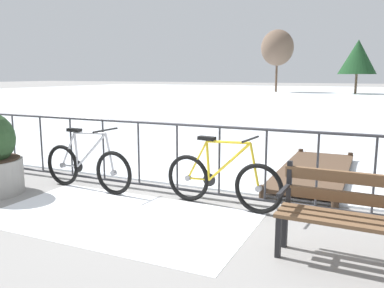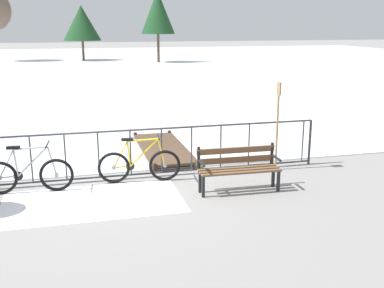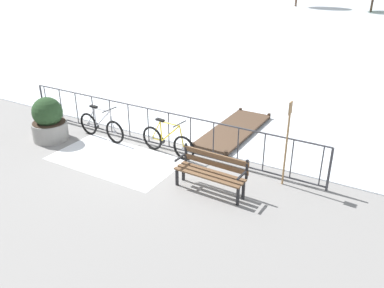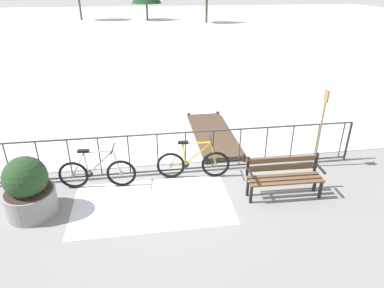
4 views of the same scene
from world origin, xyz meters
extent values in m
plane|color=gray|center=(0.00, 0.00, 0.00)|extent=(160.00, 160.00, 0.00)
cube|color=silver|center=(0.00, 28.40, 0.01)|extent=(80.00, 56.00, 0.03)
cube|color=white|center=(-0.53, -1.20, 0.00)|extent=(3.29, 1.84, 0.01)
cylinder|color=#38383D|center=(0.00, 0.00, 1.05)|extent=(9.00, 0.04, 0.04)
cylinder|color=#38383D|center=(0.00, 0.00, 0.08)|extent=(9.00, 0.04, 0.04)
cylinder|color=#38383D|center=(4.50, 0.00, 0.53)|extent=(0.06, 0.06, 1.05)
cylinder|color=#38383D|center=(-3.66, 0.00, 0.57)|extent=(0.03, 0.03, 0.97)
cylinder|color=#38383D|center=(-2.99, 0.00, 0.57)|extent=(0.03, 0.03, 0.97)
cylinder|color=#38383D|center=(-2.33, 0.00, 0.57)|extent=(0.03, 0.03, 0.97)
cylinder|color=#38383D|center=(-1.66, 0.00, 0.57)|extent=(0.03, 0.03, 0.97)
cylinder|color=#38383D|center=(-1.00, 0.00, 0.57)|extent=(0.03, 0.03, 0.97)
cylinder|color=#38383D|center=(-0.33, 0.00, 0.57)|extent=(0.03, 0.03, 0.97)
cylinder|color=#38383D|center=(0.33, 0.00, 0.57)|extent=(0.03, 0.03, 0.97)
cylinder|color=#38383D|center=(1.00, 0.00, 0.57)|extent=(0.03, 0.03, 0.97)
cylinder|color=#38383D|center=(1.66, 0.00, 0.57)|extent=(0.03, 0.03, 0.97)
cylinder|color=#38383D|center=(2.33, 0.00, 0.57)|extent=(0.03, 0.03, 0.97)
cylinder|color=#38383D|center=(2.99, 0.00, 0.57)|extent=(0.03, 0.03, 0.97)
cylinder|color=#38383D|center=(3.66, 0.00, 0.57)|extent=(0.03, 0.03, 0.97)
cylinder|color=#38383D|center=(4.32, 0.00, 0.57)|extent=(0.03, 0.03, 0.97)
torus|color=black|center=(-0.05, -0.22, 0.33)|extent=(0.66, 0.13, 0.66)
cylinder|color=gray|center=(-0.05, -0.22, 0.33)|extent=(0.08, 0.07, 0.08)
torus|color=black|center=(1.00, -0.33, 0.33)|extent=(0.66, 0.13, 0.66)
cylinder|color=gray|center=(1.00, -0.33, 0.33)|extent=(0.08, 0.07, 0.08)
cylinder|color=yellow|center=(0.26, -0.25, 0.62)|extent=(0.08, 0.04, 0.53)
cylinder|color=yellow|center=(0.58, -0.29, 0.63)|extent=(0.61, 0.10, 0.59)
cylinder|color=yellow|center=(0.56, -0.28, 0.90)|extent=(0.63, 0.10, 0.07)
cylinder|color=yellow|center=(0.12, -0.24, 0.34)|extent=(0.34, 0.06, 0.05)
cylinder|color=yellow|center=(0.10, -0.24, 0.61)|extent=(0.32, 0.06, 0.56)
cylinder|color=yellow|center=(0.93, -0.32, 0.62)|extent=(0.16, 0.05, 0.59)
cube|color=black|center=(0.24, -0.25, 0.92)|extent=(0.25, 0.12, 0.05)
cylinder|color=black|center=(0.87, -0.32, 0.96)|extent=(0.08, 0.52, 0.03)
cylinder|color=black|center=(0.29, -0.26, 0.35)|extent=(0.18, 0.04, 0.18)
torus|color=black|center=(-2.22, -0.33, 0.33)|extent=(0.66, 0.11, 0.66)
cylinder|color=gray|center=(-2.22, -0.33, 0.33)|extent=(0.08, 0.07, 0.08)
torus|color=black|center=(-1.18, -0.42, 0.33)|extent=(0.66, 0.11, 0.66)
cylinder|color=gray|center=(-1.18, -0.42, 0.33)|extent=(0.08, 0.07, 0.08)
cylinder|color=#B2B2B7|center=(-1.91, -0.36, 0.62)|extent=(0.08, 0.04, 0.53)
cylinder|color=#B2B2B7|center=(-1.60, -0.38, 0.63)|extent=(0.61, 0.08, 0.59)
cylinder|color=#B2B2B7|center=(-1.62, -0.38, 0.90)|extent=(0.63, 0.09, 0.07)
cylinder|color=#B2B2B7|center=(-2.06, -0.35, 0.34)|extent=(0.34, 0.06, 0.05)
cylinder|color=#B2B2B7|center=(-2.08, -0.34, 0.61)|extent=(0.32, 0.05, 0.56)
cylinder|color=#B2B2B7|center=(-1.24, -0.41, 0.62)|extent=(0.16, 0.04, 0.59)
cube|color=black|center=(-1.93, -0.36, 0.92)|extent=(0.25, 0.12, 0.05)
cylinder|color=black|center=(-1.30, -0.41, 0.96)|extent=(0.07, 0.52, 0.03)
cylinder|color=black|center=(-1.89, -0.36, 0.35)|extent=(0.18, 0.03, 0.18)
cube|color=brown|center=(2.28, -1.20, 0.44)|extent=(1.60, 0.15, 0.04)
cube|color=brown|center=(2.27, -1.36, 0.44)|extent=(1.60, 0.15, 0.04)
cube|color=brown|center=(2.27, -1.51, 0.44)|extent=(1.60, 0.15, 0.04)
cube|color=brown|center=(2.28, -1.11, 0.58)|extent=(1.60, 0.10, 0.12)
cube|color=brown|center=(2.28, -1.11, 0.78)|extent=(1.60, 0.10, 0.12)
cube|color=black|center=(3.03, -1.51, 0.22)|extent=(0.05, 0.06, 0.44)
cube|color=black|center=(3.04, -1.25, 0.22)|extent=(0.05, 0.06, 0.44)
cube|color=black|center=(3.04, -1.13, 0.67)|extent=(0.05, 0.05, 0.45)
cube|color=black|center=(3.03, -1.38, 0.64)|extent=(0.05, 0.40, 0.04)
cube|color=black|center=(1.51, -1.47, 0.22)|extent=(0.05, 0.06, 0.44)
cube|color=black|center=(1.52, -1.20, 0.22)|extent=(0.05, 0.06, 0.44)
cube|color=black|center=(1.52, -1.08, 0.67)|extent=(0.05, 0.05, 0.45)
cube|color=black|center=(1.51, -1.33, 0.64)|extent=(0.05, 0.40, 0.04)
cylinder|color=gray|center=(-2.92, -1.15, 0.26)|extent=(0.97, 0.97, 0.52)
cylinder|color=#38281E|center=(-2.92, -1.15, 0.53)|extent=(0.90, 0.90, 0.02)
sphere|color=#264223|center=(-2.92, -1.15, 0.83)|extent=(0.83, 0.83, 0.83)
cylinder|color=#937047|center=(3.56, -0.21, 0.85)|extent=(0.04, 0.04, 1.70)
cube|color=#937047|center=(3.56, -0.21, 1.84)|extent=(0.03, 0.16, 0.28)
cube|color=#4C3828|center=(1.38, 1.86, 0.12)|extent=(1.10, 3.13, 0.06)
cylinder|color=#35271C|center=(0.89, 0.30, 0.10)|extent=(0.10, 0.10, 0.20)
cylinder|color=#35271C|center=(1.88, 0.30, 0.10)|extent=(0.10, 0.10, 0.20)
cylinder|color=#35271C|center=(0.89, 3.43, 0.10)|extent=(0.10, 0.10, 0.20)
cylinder|color=#35271C|center=(1.88, 3.43, 0.10)|extent=(0.10, 0.10, 0.20)
cylinder|color=brown|center=(-7.02, 35.20, 1.70)|extent=(0.21, 0.21, 3.40)
cylinder|color=brown|center=(6.61, 30.52, 2.01)|extent=(0.22, 0.22, 4.01)
cylinder|color=brown|center=(0.44, 34.36, 1.49)|extent=(0.21, 0.21, 2.97)
camera|label=1|loc=(2.29, -5.17, 1.77)|focal=37.54mm
camera|label=2|loc=(-0.79, -9.48, 3.19)|focal=43.64mm
camera|label=3|loc=(5.76, -8.06, 4.71)|focal=37.40mm
camera|label=4|loc=(-0.57, -7.06, 4.24)|focal=31.54mm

